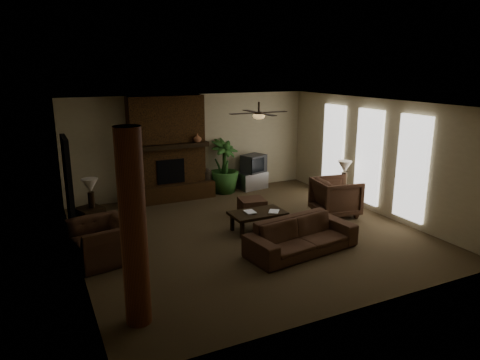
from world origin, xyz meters
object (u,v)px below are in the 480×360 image
floor_plant (224,178)px  side_table_right (341,196)px  coffee_table (258,215)px  sofa (302,230)px  armchair_right (336,195)px  side_table_left (90,219)px  lamp_left (90,188)px  floor_vase (206,180)px  log_column (133,229)px  tv_stand (252,180)px  ottoman (252,207)px  lamp_right (345,169)px  armchair_left (101,235)px

floor_plant → side_table_right: size_ratio=2.80×
coffee_table → side_table_right: 2.85m
sofa → armchair_right: armchair_right is taller
coffee_table → side_table_left: 3.68m
coffee_table → lamp_left: (-3.28, 1.53, 0.63)m
floor_vase → side_table_right: bearing=-42.0°
log_column → tv_stand: log_column is taller
coffee_table → tv_stand: 3.46m
tv_stand → lamp_left: lamp_left is taller
log_column → floor_plant: log_column is taller
tv_stand → side_table_right: side_table_right is taller
log_column → side_table_left: 4.14m
ottoman → lamp_right: (2.45, -0.42, 0.80)m
floor_vase → lamp_left: lamp_left is taller
sofa → coffee_table: bearing=92.1°
armchair_left → floor_vase: size_ratio=1.50×
armchair_right → ottoman: size_ratio=1.68×
armchair_left → tv_stand: bearing=112.9°
ottoman → lamp_right: size_ratio=0.92×
log_column → coffee_table: log_column is taller
side_table_left → side_table_right: 6.19m
ottoman → side_table_left: (-3.72, 0.53, 0.08)m
sofa → floor_vase: (-0.24, 4.51, -0.01)m
coffee_table → ottoman: (0.39, 1.02, -0.17)m
log_column → armchair_right: 6.04m
ottoman → floor_vase: size_ratio=0.78×
log_column → side_table_left: bearing=91.9°
sofa → lamp_left: 4.60m
ottoman → lamp_left: lamp_left is taller
log_column → side_table_right: log_column is taller
log_column → lamp_right: size_ratio=4.31×
armchair_left → side_table_right: size_ratio=2.10×
armchair_left → lamp_right: 6.22m
floor_plant → armchair_left: bearing=-140.4°
lamp_right → floor_vase: bearing=138.3°
log_column → sofa: 3.72m
ottoman → tv_stand: bearing=62.7°
armchair_left → side_table_left: 1.67m
ottoman → sofa: bearing=-93.6°
floor_plant → coffee_table: bearing=-100.2°
tv_stand → side_table_left: 5.06m
log_column → sofa: size_ratio=1.24×
armchair_left → lamp_left: 1.70m
log_column → tv_stand: bearing=49.9°
sofa → coffee_table: 1.41m
armchair_left → lamp_right: lamp_right is taller
ottoman → floor_plant: (0.17, 2.10, 0.23)m
armchair_right → floor_vase: bearing=45.3°
coffee_table → lamp_right: (2.83, 0.60, 0.63)m
floor_vase → side_table_right: size_ratio=1.40×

